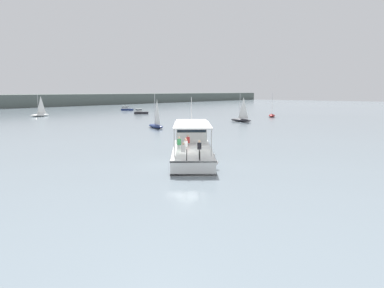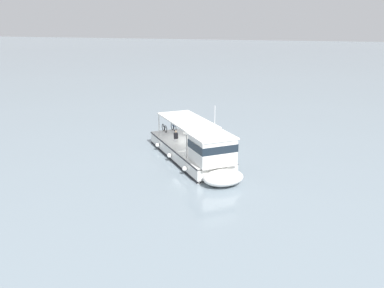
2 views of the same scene
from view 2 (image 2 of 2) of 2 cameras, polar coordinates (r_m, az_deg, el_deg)
ground_plane at (r=35.22m, az=-0.38°, el=-1.24°), size 400.00×400.00×0.00m
ferry_main at (r=32.14m, az=0.70°, el=-1.14°), size 11.75×10.51×5.32m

